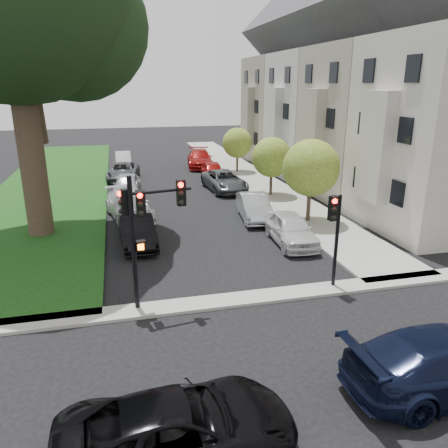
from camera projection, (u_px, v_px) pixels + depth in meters
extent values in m
plane|color=black|center=(261.00, 329.00, 14.13)|extent=(140.00, 140.00, 0.00)
cube|color=#0E370A|center=(55.00, 184.00, 34.25)|extent=(8.00, 44.00, 0.12)
cube|color=gray|center=(247.00, 174.00, 37.82)|extent=(3.50, 44.00, 0.12)
cube|color=gray|center=(244.00, 299.00, 15.96)|extent=(60.00, 1.00, 0.12)
cube|color=#A59D8E|center=(442.00, 135.00, 22.82)|extent=(7.00, 7.40, 10.00)
cube|color=#A59D8E|center=(375.00, 147.00, 22.10)|extent=(0.70, 2.20, 5.50)
cube|color=black|center=(383.00, 127.00, 21.86)|extent=(0.08, 3.60, 6.00)
cube|color=#AEA291|center=(365.00, 123.00, 29.75)|extent=(7.00, 7.40, 10.00)
cube|color=#3E3D44|center=(377.00, 2.00, 27.46)|extent=(7.00, 7.55, 7.00)
cube|color=#AEA291|center=(312.00, 132.00, 29.03)|extent=(0.70, 2.20, 5.50)
cube|color=black|center=(318.00, 116.00, 28.80)|extent=(0.08, 3.60, 6.00)
cube|color=#9A9896|center=(317.00, 116.00, 36.69)|extent=(7.00, 7.40, 10.00)
cube|color=#3E3D44|center=(323.00, 18.00, 34.39)|extent=(7.00, 7.55, 7.00)
cube|color=#9A9896|center=(274.00, 123.00, 35.97)|extent=(0.70, 2.20, 5.50)
cube|color=black|center=(278.00, 110.00, 35.73)|extent=(0.08, 3.60, 6.00)
cube|color=gray|center=(284.00, 110.00, 43.62)|extent=(7.00, 7.40, 10.00)
cube|color=#3E3D44|center=(288.00, 29.00, 41.32)|extent=(7.00, 7.55, 7.00)
cube|color=gray|center=(248.00, 116.00, 42.90)|extent=(0.70, 2.20, 5.50)
cube|color=black|center=(251.00, 106.00, 42.66)|extent=(0.08, 3.60, 6.00)
cylinder|color=black|center=(31.00, 147.00, 21.48)|extent=(1.26, 1.26, 9.15)
sphere|color=black|center=(74.00, 25.00, 21.36)|extent=(7.32, 7.32, 7.32)
cylinder|color=black|center=(309.00, 203.00, 24.60)|extent=(0.23, 0.23, 2.25)
sphere|color=#436413|center=(311.00, 168.00, 23.98)|extent=(3.15, 3.15, 3.15)
cylinder|color=black|center=(271.00, 182.00, 30.48)|extent=(0.20, 0.20, 1.96)
sphere|color=#436413|center=(272.00, 157.00, 29.94)|extent=(2.74, 2.74, 2.74)
cylinder|color=black|center=(237.00, 162.00, 38.67)|extent=(0.19, 0.19, 1.87)
sphere|color=#436413|center=(237.00, 143.00, 38.15)|extent=(2.62, 2.62, 2.62)
cylinder|color=black|center=(134.00, 246.00, 14.56)|extent=(0.19, 0.19, 4.77)
cylinder|color=black|center=(162.00, 191.00, 14.23)|extent=(2.01, 0.43, 0.11)
cube|color=black|center=(141.00, 203.00, 14.19)|extent=(0.31, 0.28, 0.87)
cube|color=black|center=(181.00, 193.00, 14.40)|extent=(0.31, 0.28, 0.87)
cube|color=black|center=(125.00, 202.00, 14.28)|extent=(0.28, 0.31, 0.87)
sphere|color=#FF0C05|center=(141.00, 195.00, 13.97)|extent=(0.18, 0.18, 0.18)
sphere|color=black|center=(142.00, 213.00, 14.15)|extent=(0.18, 0.18, 0.18)
cube|color=black|center=(141.00, 246.00, 14.62)|extent=(0.35, 0.28, 0.35)
cube|color=#FF5905|center=(141.00, 247.00, 14.50)|extent=(0.20, 0.03, 0.20)
cylinder|color=black|center=(336.00, 243.00, 16.43)|extent=(0.17, 0.17, 3.71)
cube|color=black|center=(333.00, 208.00, 15.95)|extent=(0.34, 0.32, 0.93)
sphere|color=#FF0C05|center=(336.00, 201.00, 15.72)|extent=(0.20, 0.20, 0.20)
imported|color=black|center=(178.00, 428.00, 9.10)|extent=(5.19, 2.60, 1.41)
imported|color=silver|center=(291.00, 229.00, 21.46)|extent=(2.02, 4.51, 1.51)
imported|color=#999BA0|center=(254.00, 207.00, 25.37)|extent=(2.06, 4.59, 1.46)
imported|color=#3F4247|center=(225.00, 181.00, 32.16)|extent=(2.80, 5.41, 1.46)
imported|color=maroon|center=(213.00, 171.00, 35.78)|extent=(2.18, 4.46, 1.47)
imported|color=maroon|center=(200.00, 159.00, 41.18)|extent=(2.96, 5.79, 1.61)
imported|color=black|center=(137.00, 230.00, 21.28)|extent=(1.79, 4.58, 1.48)
imported|color=silver|center=(129.00, 205.00, 25.54)|extent=(3.05, 5.54, 1.52)
imported|color=#999BA0|center=(127.00, 185.00, 30.80)|extent=(2.26, 4.60, 1.51)
imported|color=#3F4247|center=(123.00, 171.00, 35.84)|extent=(3.02, 5.21, 1.37)
imported|color=silver|center=(123.00, 159.00, 41.86)|extent=(1.42, 4.05, 1.33)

